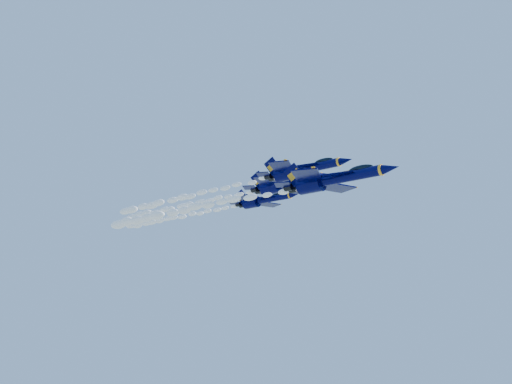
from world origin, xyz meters
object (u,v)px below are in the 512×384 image
Objects in this scene: jet_lead at (332,179)px; jet_second at (302,170)px; jet_third at (286,183)px; jet_fourth at (263,200)px.

jet_second reaches higher than jet_lead.
jet_third reaches higher than jet_lead.
jet_fourth reaches higher than jet_third.
jet_lead is at bearing -41.91° from jet_fourth.
jet_fourth is (-12.66, 9.85, 0.76)m from jet_third.
jet_fourth is at bearing 138.13° from jet_second.
jet_second is (-10.27, 9.25, 5.64)m from jet_lead.
jet_second is 14.41m from jet_third.
jet_third is (-20.14, 19.59, 7.46)m from jet_lead.
jet_lead is at bearing -42.01° from jet_second.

